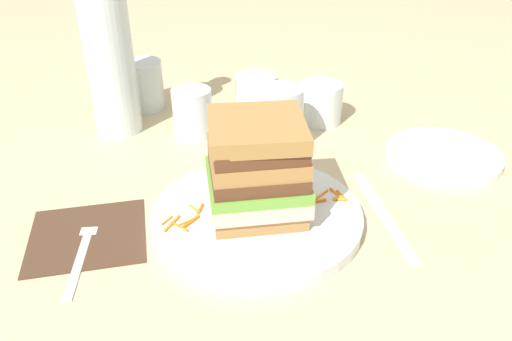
% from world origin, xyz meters
% --- Properties ---
extents(ground_plane, '(3.00, 3.00, 0.00)m').
position_xyz_m(ground_plane, '(0.00, 0.00, 0.00)').
color(ground_plane, '#C6B289').
extents(main_plate, '(0.26, 0.26, 0.02)m').
position_xyz_m(main_plate, '(0.00, -0.03, 0.01)').
color(main_plate, white).
rests_on(main_plate, ground_plane).
extents(sandwich, '(0.12, 0.11, 0.13)m').
position_xyz_m(sandwich, '(0.00, -0.03, 0.08)').
color(sandwich, '#A87A42').
rests_on(sandwich, main_plate).
extents(carrot_shred_0, '(0.01, 0.02, 0.00)m').
position_xyz_m(carrot_shred_0, '(-0.07, -0.02, 0.02)').
color(carrot_shred_0, orange).
rests_on(carrot_shred_0, main_plate).
extents(carrot_shred_1, '(0.02, 0.03, 0.00)m').
position_xyz_m(carrot_shred_1, '(-0.10, -0.04, 0.02)').
color(carrot_shred_1, orange).
rests_on(carrot_shred_1, main_plate).
extents(carrot_shred_2, '(0.03, 0.02, 0.00)m').
position_xyz_m(carrot_shred_2, '(-0.09, -0.04, 0.02)').
color(carrot_shred_2, orange).
rests_on(carrot_shred_2, main_plate).
extents(carrot_shred_3, '(0.01, 0.02, 0.00)m').
position_xyz_m(carrot_shred_3, '(-0.11, -0.04, 0.02)').
color(carrot_shred_3, orange).
rests_on(carrot_shred_3, main_plate).
extents(carrot_shred_4, '(0.02, 0.02, 0.00)m').
position_xyz_m(carrot_shred_4, '(-0.09, -0.05, 0.02)').
color(carrot_shred_4, orange).
rests_on(carrot_shred_4, main_plate).
extents(carrot_shred_5, '(0.01, 0.02, 0.00)m').
position_xyz_m(carrot_shred_5, '(-0.08, -0.02, 0.02)').
color(carrot_shred_5, orange).
rests_on(carrot_shred_5, main_plate).
extents(carrot_shred_6, '(0.02, 0.02, 0.00)m').
position_xyz_m(carrot_shred_6, '(-0.08, -0.04, 0.02)').
color(carrot_shred_6, orange).
rests_on(carrot_shred_6, main_plate).
extents(carrot_shred_7, '(0.02, 0.01, 0.00)m').
position_xyz_m(carrot_shred_7, '(0.08, -0.02, 0.02)').
color(carrot_shred_7, orange).
rests_on(carrot_shred_7, main_plate).
extents(carrot_shred_8, '(0.03, 0.02, 0.00)m').
position_xyz_m(carrot_shred_8, '(0.09, -0.01, 0.02)').
color(carrot_shred_8, orange).
rests_on(carrot_shred_8, main_plate).
extents(carrot_shred_9, '(0.01, 0.02, 0.00)m').
position_xyz_m(carrot_shred_9, '(0.11, -0.01, 0.02)').
color(carrot_shred_9, orange).
rests_on(carrot_shred_9, main_plate).
extents(carrot_shred_10, '(0.02, 0.01, 0.00)m').
position_xyz_m(carrot_shred_10, '(0.11, -0.02, 0.02)').
color(carrot_shred_10, orange).
rests_on(carrot_shred_10, main_plate).
extents(carrot_shred_11, '(0.01, 0.03, 0.00)m').
position_xyz_m(carrot_shred_11, '(0.11, -0.01, 0.02)').
color(carrot_shred_11, orange).
rests_on(carrot_shred_11, main_plate).
extents(napkin_dark, '(0.15, 0.14, 0.00)m').
position_xyz_m(napkin_dark, '(-0.21, -0.03, 0.00)').
color(napkin_dark, '#4C3323').
rests_on(napkin_dark, ground_plane).
extents(fork, '(0.02, 0.17, 0.00)m').
position_xyz_m(fork, '(-0.21, -0.05, 0.00)').
color(fork, silver).
rests_on(fork, napkin_dark).
extents(knife, '(0.02, 0.20, 0.00)m').
position_xyz_m(knife, '(0.16, -0.05, 0.00)').
color(knife, silver).
rests_on(knife, ground_plane).
extents(juice_glass, '(0.07, 0.07, 0.10)m').
position_xyz_m(juice_glass, '(0.07, 0.16, 0.05)').
color(juice_glass, white).
rests_on(juice_glass, ground_plane).
extents(water_bottle, '(0.08, 0.08, 0.31)m').
position_xyz_m(water_bottle, '(-0.19, 0.27, 0.14)').
color(water_bottle, silver).
rests_on(water_bottle, ground_plane).
extents(empty_tumbler_0, '(0.07, 0.07, 0.08)m').
position_xyz_m(empty_tumbler_0, '(0.05, 0.27, 0.04)').
color(empty_tumbler_0, silver).
rests_on(empty_tumbler_0, ground_plane).
extents(empty_tumbler_1, '(0.07, 0.07, 0.09)m').
position_xyz_m(empty_tumbler_1, '(-0.15, 0.36, 0.04)').
color(empty_tumbler_1, silver).
rests_on(empty_tumbler_1, ground_plane).
extents(empty_tumbler_2, '(0.08, 0.08, 0.07)m').
position_xyz_m(empty_tumbler_2, '(0.15, 0.25, 0.04)').
color(empty_tumbler_2, silver).
rests_on(empty_tumbler_2, ground_plane).
extents(empty_tumbler_3, '(0.06, 0.06, 0.08)m').
position_xyz_m(empty_tumbler_3, '(-0.07, 0.23, 0.04)').
color(empty_tumbler_3, silver).
rests_on(empty_tumbler_3, ground_plane).
extents(side_plate, '(0.17, 0.17, 0.01)m').
position_xyz_m(side_plate, '(0.31, 0.08, 0.01)').
color(side_plate, white).
rests_on(side_plate, ground_plane).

